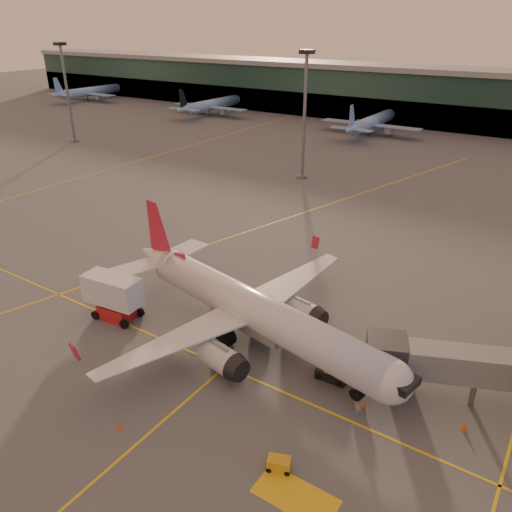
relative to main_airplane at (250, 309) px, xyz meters
The scene contains 16 objects.
ground 11.77m from the main_airplane, 112.95° to the right, with size 600.00×600.00×0.00m, color #4C4F54.
taxi_markings 36.33m from the main_airplane, 108.85° to the left, with size 100.12×173.00×0.01m.
terminal 131.68m from the main_airplane, 91.90° to the left, with size 400.00×20.00×17.60m.
mast_west_far 108.17m from the main_airplane, 151.27° to the left, with size 2.40×2.40×25.60m.
mast_west_near 61.82m from the main_airplane, 113.61° to the left, with size 2.40×2.40×25.60m.
distant_aircraft_row 110.72m from the main_airplane, 103.25° to the left, with size 290.00×34.00×13.00m.
main_airplane is the anchor object (origin of this frame).
jet_bridge 23.23m from the main_airplane, ahead, with size 19.44×10.37×5.72m.
catering_truck 15.95m from the main_airplane, 162.15° to the right, with size 6.92×3.62×5.15m.
gpu_cart 17.53m from the main_airplane, 48.52° to the right, with size 2.04×1.64×1.04m.
pushback_tug 10.66m from the main_airplane, ahead, with size 3.03×1.74×1.53m.
cone_nose 22.37m from the main_airplane, ahead, with size 0.49×0.49×0.62m.
cone_tail 20.63m from the main_airplane, behind, with size 0.38×0.38×0.48m.
cone_wing_right 17.18m from the main_airplane, 96.38° to the right, with size 0.44×0.44×0.56m.
cone_wing_left 18.97m from the main_airplane, 95.77° to the left, with size 0.40×0.40×0.51m.
cone_fwd 14.77m from the main_airplane, 11.94° to the right, with size 0.41×0.41×0.53m.
Camera 1 is at (29.36, -26.21, 30.75)m, focal length 35.00 mm.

